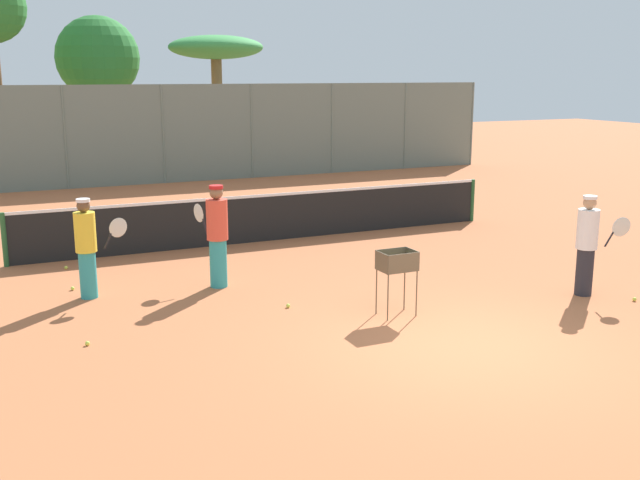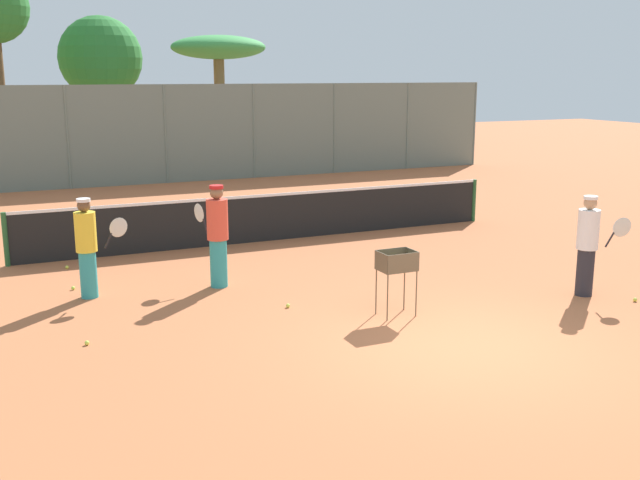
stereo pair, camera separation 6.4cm
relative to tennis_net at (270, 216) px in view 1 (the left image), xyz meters
name	(u,v)px [view 1 (the left image)]	position (x,y,z in m)	size (l,w,h in m)	color
ground_plane	(461,345)	(0.00, -7.34, -0.56)	(80.00, 80.00, 0.00)	#B7663D
tennis_net	(270,216)	(0.00, 0.00, 0.00)	(11.14, 0.10, 1.07)	#26592D
back_fence	(163,134)	(0.00, 10.01, 1.11)	(25.56, 0.08, 3.34)	slate
tree_3	(216,51)	(3.02, 13.49, 3.98)	(3.68, 3.68, 5.14)	brown
tree_4	(98,58)	(-1.16, 15.57, 3.71)	(3.24, 3.24, 5.91)	brown
player_white_outfit	(217,235)	(-2.17, -3.09, 0.38)	(0.45, 0.90, 1.81)	teal
player_red_cap	(587,244)	(3.33, -6.20, 0.33)	(0.81, 0.58, 1.71)	#26262D
player_yellow_shirt	(87,247)	(-4.34, -2.83, 0.32)	(0.89, 0.35, 1.69)	teal
ball_cart	(397,266)	(-0.14, -5.81, 0.23)	(0.56, 0.41, 1.03)	brown
tennis_ball_0	(73,288)	(-4.56, -2.25, -0.53)	(0.07, 0.07, 0.07)	#D1E54C
tennis_ball_1	(288,306)	(-1.52, -4.75, -0.53)	(0.07, 0.07, 0.07)	#D1E54C
tennis_ball_2	(87,343)	(-4.71, -5.17, -0.53)	(0.07, 0.07, 0.07)	#D1E54C
tennis_ball_3	(66,268)	(-4.49, -0.70, -0.53)	(0.07, 0.07, 0.07)	#D1E54C
tennis_ball_4	(634,299)	(3.83, -6.84, -0.53)	(0.07, 0.07, 0.07)	#D1E54C
parked_car	(296,150)	(5.95, 12.49, 0.10)	(4.20, 1.70, 1.60)	#B2B7BC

